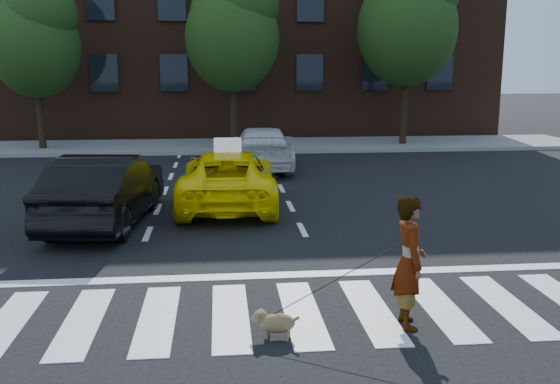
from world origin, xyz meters
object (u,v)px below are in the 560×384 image
at_px(tree_mid, 233,26).
at_px(tree_right, 409,16).
at_px(white_suv, 262,148).
at_px(black_sedan, 105,189).
at_px(woman, 409,262).
at_px(dog, 274,322).
at_px(taxi, 228,178).
at_px(tree_left, 35,36).

bearing_deg(tree_mid, tree_right, -0.00).
distance_m(tree_mid, white_suv, 6.41).
bearing_deg(black_sedan, white_suv, -113.51).
bearing_deg(woman, dog, 99.40).
height_order(tree_right, taxi, tree_right).
relative_size(tree_mid, woman, 4.00).
bearing_deg(dog, white_suv, 103.52).
xyz_separation_m(white_suv, woman, (1.02, -12.74, 0.20)).
distance_m(white_suv, woman, 12.78).
distance_m(tree_left, woman, 20.17).
bearing_deg(dog, black_sedan, 133.95).
height_order(black_sedan, woman, woman).
bearing_deg(black_sedan, woman, 135.95).
bearing_deg(tree_right, white_suv, -142.30).
xyz_separation_m(taxi, woman, (2.24, -7.42, 0.21)).
relative_size(black_sedan, dog, 7.45).
xyz_separation_m(tree_left, tree_mid, (7.50, -0.00, 0.41)).
bearing_deg(woman, tree_right, -13.61).
height_order(tree_right, white_suv, tree_right).
xyz_separation_m(tree_mid, taxi, (-0.43, -10.12, -4.17)).
xyz_separation_m(tree_right, woman, (-5.19, -17.54, -4.38)).
xyz_separation_m(tree_right, taxi, (-7.43, -10.12, -4.58)).
xyz_separation_m(tree_mid, white_suv, (0.78, -4.81, -4.16)).
xyz_separation_m(tree_right, white_suv, (-6.22, -4.81, -4.58)).
distance_m(black_sedan, woman, 7.69).
distance_m(tree_left, black_sedan, 12.96).
xyz_separation_m(black_sedan, dog, (3.11, -6.12, -0.56)).
relative_size(tree_left, dog, 10.40).
bearing_deg(tree_mid, dog, -89.99).
relative_size(woman, dog, 2.84).
height_order(tree_right, dog, tree_right).
relative_size(tree_left, tree_right, 0.84).
relative_size(taxi, dog, 7.83).
bearing_deg(tree_mid, black_sedan, -104.98).
bearing_deg(taxi, black_sedan, 31.65).
xyz_separation_m(taxi, black_sedan, (-2.68, -1.51, 0.09)).
distance_m(black_sedan, dog, 6.89).
xyz_separation_m(woman, dog, (-1.80, -0.21, -0.68)).
bearing_deg(dog, tree_left, 129.88).
bearing_deg(dog, taxi, 110.24).
distance_m(black_sedan, white_suv, 7.86).
bearing_deg(tree_left, white_suv, -30.13).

